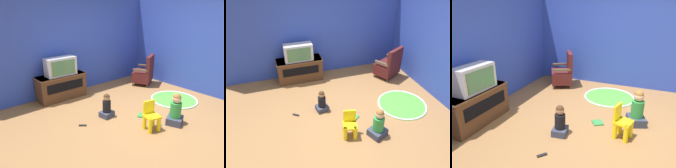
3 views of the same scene
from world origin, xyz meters
The scene contains 12 objects.
ground_plane centered at (0.00, 0.00, 0.00)m, with size 30.00×30.00×0.00m, color olive.
wall_back centered at (-0.34, 2.31, 1.26)m, with size 5.33×0.12×2.53m.
wall_right centered at (2.27, -0.32, 1.26)m, with size 0.12×5.37×2.53m.
tv_cabinet centered at (-0.84, 1.99, 0.32)m, with size 1.24×0.49×0.62m.
television centered at (-0.84, 1.95, 0.85)m, with size 0.75×0.34×0.45m.
black_armchair centered at (1.60, 1.36, 0.35)m, with size 0.82×0.76×0.90m.
yellow_kid_chair centered at (-0.29, -0.51, 0.23)m, with size 0.33×0.32×0.56m.
play_mat centered at (1.27, 0.03, 0.01)m, with size 1.17×1.17×0.04m.
child_watching_left centered at (-0.61, 0.43, 0.23)m, with size 0.30×0.27×0.53m.
child_watching_center centered at (0.24, -0.68, 0.28)m, with size 0.42×0.39×0.65m.
book centered at (-0.01, -0.04, 0.01)m, with size 0.26×0.26×0.02m.
remote_control centered at (-1.23, 0.44, 0.01)m, with size 0.14×0.13×0.02m.
Camera 1 is at (-3.25, -2.84, 2.20)m, focal length 35.00 mm.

